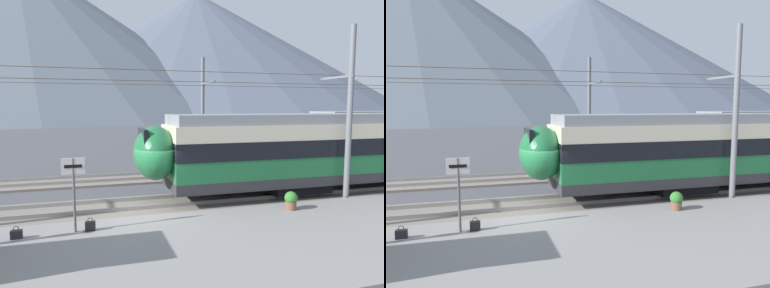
# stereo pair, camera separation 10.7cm
# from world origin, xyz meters

# --- Properties ---
(ground_plane) EXTENTS (400.00, 400.00, 0.00)m
(ground_plane) POSITION_xyz_m (0.00, 0.00, 0.00)
(ground_plane) COLOR #4C4C51
(platform_slab) EXTENTS (120.00, 6.38, 0.30)m
(platform_slab) POSITION_xyz_m (0.00, -4.00, 0.15)
(platform_slab) COLOR gray
(platform_slab) RESTS_ON ground
(track_near) EXTENTS (120.00, 3.00, 0.28)m
(track_near) POSITION_xyz_m (0.00, 1.24, 0.07)
(track_near) COLOR slate
(track_near) RESTS_ON ground
(track_far) EXTENTS (120.00, 3.00, 0.28)m
(track_far) POSITION_xyz_m (0.00, 7.00, 0.07)
(track_far) COLOR slate
(track_far) RESTS_ON ground
(catenary_mast_mid) EXTENTS (46.50, 2.12, 7.59)m
(catenary_mast_mid) POSITION_xyz_m (8.57, -0.44, 3.95)
(catenary_mast_mid) COLOR slate
(catenary_mast_mid) RESTS_ON ground
(catenary_mast_far_side) EXTENTS (46.50, 2.48, 7.38)m
(catenary_mast_far_side) POSITION_xyz_m (5.17, 9.00, 3.89)
(catenary_mast_far_side) COLOR slate
(catenary_mast_far_side) RESTS_ON ground
(platform_sign) EXTENTS (0.70, 0.08, 2.33)m
(platform_sign) POSITION_xyz_m (-2.59, -1.88, 2.01)
(platform_sign) COLOR #59595B
(platform_sign) RESTS_ON platform_slab
(handbag_beside_passenger) EXTENTS (0.32, 0.18, 0.39)m
(handbag_beside_passenger) POSITION_xyz_m (-4.25, -2.00, 0.44)
(handbag_beside_passenger) COLOR black
(handbag_beside_passenger) RESTS_ON platform_slab
(handbag_near_sign) EXTENTS (0.32, 0.18, 0.42)m
(handbag_near_sign) POSITION_xyz_m (-2.14, -1.88, 0.45)
(handbag_near_sign) COLOR black
(handbag_near_sign) RESTS_ON platform_slab
(potted_plant_platform_edge) EXTENTS (0.49, 0.49, 0.70)m
(potted_plant_platform_edge) POSITION_xyz_m (5.18, -1.65, 0.68)
(potted_plant_platform_edge) COLOR brown
(potted_plant_platform_edge) RESTS_ON platform_slab
(mountain_left_ridge) EXTENTS (216.57, 216.57, 71.23)m
(mountain_left_ridge) POSITION_xyz_m (-31.66, 164.18, 35.61)
(mountain_left_ridge) COLOR slate
(mountain_left_ridge) RESTS_ON ground
(mountain_central_peak) EXTENTS (206.58, 206.58, 63.15)m
(mountain_central_peak) POSITION_xyz_m (53.67, 170.20, 31.57)
(mountain_central_peak) COLOR #515B6B
(mountain_central_peak) RESTS_ON ground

